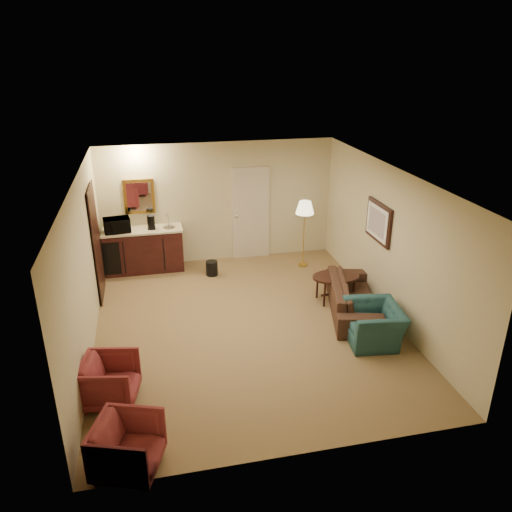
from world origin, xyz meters
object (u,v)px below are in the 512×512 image
at_px(rose_chair_near, 110,379).
at_px(coffee_maker, 151,222).
at_px(microwave, 117,224).
at_px(rose_chair_far, 128,444).
at_px(floor_lamp, 304,234).
at_px(sofa, 354,292).
at_px(teal_armchair, 374,318).
at_px(waste_bin, 212,268).
at_px(wetbar_cabinet, 144,250).
at_px(coffee_table, 335,288).

bearing_deg(rose_chair_near, coffee_maker, 1.78).
bearing_deg(microwave, rose_chair_near, -97.86).
height_order(rose_chair_far, floor_lamp, floor_lamp).
height_order(sofa, microwave, microwave).
xyz_separation_m(rose_chair_near, floor_lamp, (3.85, 3.77, 0.37)).
relative_size(teal_armchair, waste_bin, 3.08).
bearing_deg(teal_armchair, rose_chair_far, -56.47).
height_order(wetbar_cabinet, teal_armchair, wetbar_cabinet).
height_order(wetbar_cabinet, coffee_maker, coffee_maker).
xyz_separation_m(rose_chair_far, waste_bin, (1.60, 4.96, -0.20)).
distance_m(floor_lamp, waste_bin, 2.08).
distance_m(rose_chair_near, rose_chair_far, 1.29).
distance_m(teal_armchair, coffee_maker, 4.96).
bearing_deg(coffee_table, rose_chair_near, -152.14).
bearing_deg(teal_armchair, coffee_maker, -129.98).
relative_size(floor_lamp, microwave, 2.78).
xyz_separation_m(floor_lamp, coffee_maker, (-3.16, 0.46, 0.34)).
distance_m(microwave, coffee_maker, 0.68).
bearing_deg(wetbar_cabinet, waste_bin, -22.56).
bearing_deg(sofa, wetbar_cabinet, 67.98).
distance_m(teal_armchair, microwave, 5.43).
xyz_separation_m(wetbar_cabinet, coffee_maker, (0.19, -0.03, 0.61)).
height_order(coffee_table, floor_lamp, floor_lamp).
bearing_deg(sofa, rose_chair_near, 125.70).
bearing_deg(rose_chair_near, microwave, 10.95).
bearing_deg(coffee_table, waste_bin, 142.58).
height_order(rose_chair_near, coffee_table, rose_chair_near).
xyz_separation_m(waste_bin, coffee_maker, (-1.16, 0.53, 0.91)).
bearing_deg(sofa, floor_lamp, 20.99).
bearing_deg(coffee_maker, sofa, -26.00).
bearing_deg(floor_lamp, wetbar_cabinet, 171.75).
xyz_separation_m(rose_chair_near, microwave, (0.01, 4.20, 0.74)).
relative_size(sofa, floor_lamp, 1.36).
bearing_deg(floor_lamp, coffee_table, -86.60).
bearing_deg(floor_lamp, waste_bin, -177.85).
bearing_deg(floor_lamp, microwave, 173.57).
xyz_separation_m(rose_chair_far, coffee_table, (3.70, 3.35, -0.10)).
xyz_separation_m(wetbar_cabinet, microwave, (-0.49, -0.05, 0.64)).
distance_m(rose_chair_near, floor_lamp, 5.40).
relative_size(wetbar_cabinet, coffee_table, 1.85).
relative_size(waste_bin, coffee_maker, 1.04).
distance_m(waste_bin, microwave, 2.13).
relative_size(sofa, teal_armchair, 2.11).
bearing_deg(coffee_maker, rose_chair_far, -82.94).
bearing_deg(rose_chair_near, rose_chair_far, -157.71).
height_order(teal_armchair, rose_chair_far, teal_armchair).
relative_size(wetbar_cabinet, coffee_maker, 5.59).
bearing_deg(rose_chair_near, wetbar_cabinet, 4.41).
xyz_separation_m(teal_armchair, waste_bin, (-2.20, 3.06, -0.26)).
xyz_separation_m(sofa, coffee_table, (-0.15, 0.49, -0.13)).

